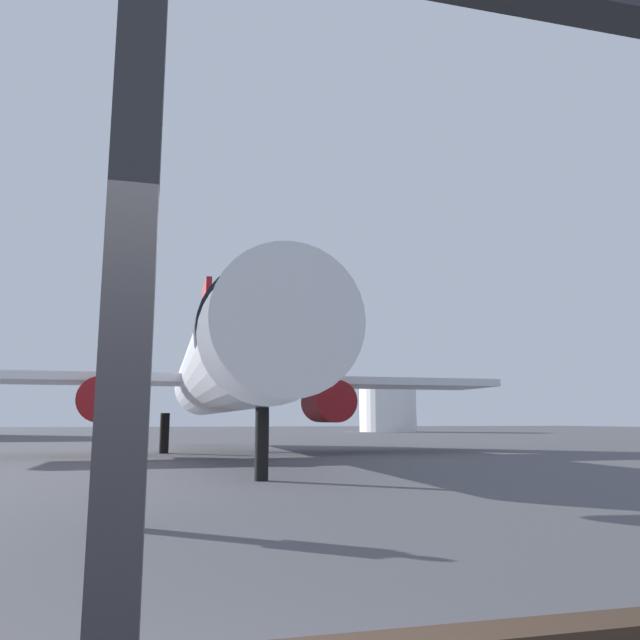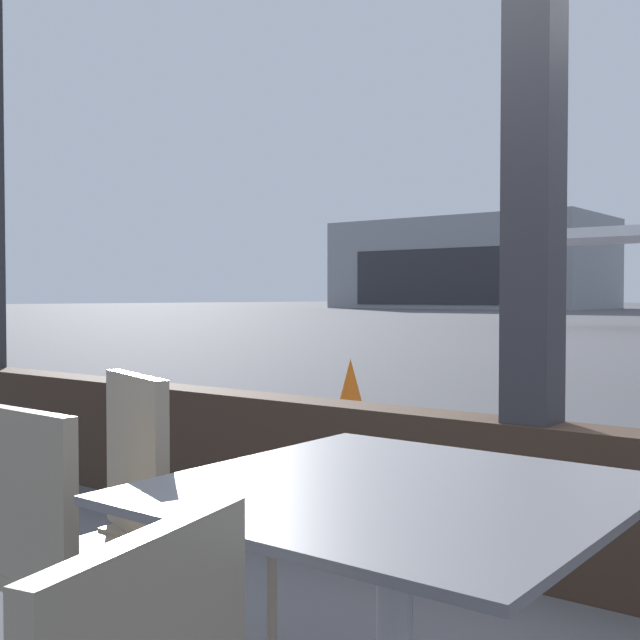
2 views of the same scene
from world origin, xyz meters
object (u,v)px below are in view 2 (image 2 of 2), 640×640
Objects in this scene: traffic_cone at (350,393)px; distant_hangar at (472,265)px; cafe_chair_window_left at (167,504)px; dining_table at (395,603)px; cafe_chair_aisle_left at (60,546)px.

traffic_cone is 72.80m from distant_hangar.
cafe_chair_window_left reaches higher than traffic_cone.
dining_table is 0.86m from cafe_chair_window_left.
dining_table is 1.02× the size of cafe_chair_window_left.
cafe_chair_aisle_left is at bearing -62.67° from traffic_cone.
dining_table is at bearing -7.31° from cafe_chair_window_left.
cafe_chair_window_left is 77.71m from distant_hangar.
cafe_chair_window_left reaches higher than dining_table.
distant_hangar is at bearing 116.68° from dining_table.
distant_hangar is (-31.81, 65.36, 3.97)m from traffic_cone.
traffic_cone is (-3.26, 4.42, -0.21)m from dining_table.
cafe_chair_aisle_left is 78.06m from distant_hangar.
traffic_cone is (-2.40, 4.31, -0.27)m from cafe_chair_window_left.
cafe_chair_window_left is at bearing 172.69° from dining_table.
cafe_chair_aisle_left is at bearing -63.95° from distant_hangar.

